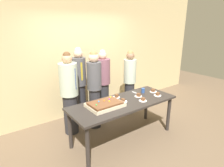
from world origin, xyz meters
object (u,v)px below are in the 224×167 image
Objects in this scene: plated_slice_near_right at (138,96)px; plated_slice_center_front at (143,100)px; drink_cup_nearest at (143,90)px; plated_slice_near_left at (153,91)px; person_far_right_suit at (94,89)px; person_striped_tie_right at (130,81)px; sheet_cake at (105,104)px; plated_slice_far_right at (158,95)px; person_green_shirt_behind at (69,93)px; plated_slice_center_back at (123,101)px; plated_slice_far_left at (116,97)px; person_serving_front at (103,83)px; person_left_edge_reaching at (80,84)px; party_table at (124,106)px; cake_server_utensil at (136,93)px.

plated_slice_center_front is at bearing -112.02° from plated_slice_near_right.
plated_slice_near_right is 1.50× the size of drink_cup_nearest.
plated_slice_center_front is at bearing -156.93° from plated_slice_near_left.
drink_cup_nearest is at bearing 71.63° from person_far_right_suit.
plated_slice_near_left is 0.09× the size of person_striped_tie_right.
person_striped_tie_right is (1.28, 0.80, 0.00)m from sheet_cake.
plated_slice_far_right is (0.35, -0.19, -0.00)m from plated_slice_near_right.
drink_cup_nearest is (1.05, 0.11, 0.01)m from sheet_cake.
person_green_shirt_behind reaches higher than sheet_cake.
plated_slice_center_front is at bearing -30.10° from plated_slice_center_back.
drink_cup_nearest is 0.73m from person_striped_tie_right.
person_green_shirt_behind is at bearing 153.66° from plated_slice_near_left.
plated_slice_far_left is 0.85m from plated_slice_far_right.
person_striped_tie_right is 0.95× the size of person_far_right_suit.
plated_slice_far_right is at bearing -12.62° from plated_slice_center_back.
person_serving_front is at bearing 114.51° from drink_cup_nearest.
plated_slice_near_left is 1.00× the size of plated_slice_far_right.
person_striped_tie_right is at bearing 32.17° from sheet_cake.
person_left_edge_reaching is at bearing 134.05° from drink_cup_nearest.
plated_slice_near_left is at bearing 63.25° from person_serving_front.
party_table is 1.24× the size of person_far_right_suit.
plated_slice_near_left is at bearing 0.53° from sheet_cake.
plated_slice_center_back is 0.55m from cake_server_utensil.
person_left_edge_reaching is (0.39, 0.32, 0.04)m from person_green_shirt_behind.
person_far_right_suit is (-0.70, 0.51, 0.10)m from cake_server_utensil.
person_green_shirt_behind is at bearing -84.89° from person_far_right_suit.
person_left_edge_reaching is at bearing -46.84° from person_striped_tie_right.
person_striped_tie_right is 0.93× the size of person_left_edge_reaching.
person_left_edge_reaching is (0.07, 1.12, 0.08)m from sheet_cake.
plated_slice_center_front is 1.00× the size of plated_slice_center_back.
plated_slice_near_right is 1.00× the size of plated_slice_center_back.
plated_slice_far_left is at bearing 86.89° from party_table.
plated_slice_far_right is 1.50× the size of drink_cup_nearest.
person_green_shirt_behind is 1.60m from person_striped_tie_right.
drink_cup_nearest reaches higher than plated_slice_far_left.
plated_slice_near_left is at bearing 56.27° from person_striped_tie_right.
plated_slice_near_left is 1.00× the size of plated_slice_near_right.
cake_server_utensil is (0.51, 0.21, -0.01)m from plated_slice_center_back.
plated_slice_center_back reaches higher than party_table.
person_far_right_suit reaches higher than plated_slice_near_left.
party_table is 0.43m from sheet_cake.
cake_server_utensil is (0.90, 0.19, -0.04)m from sheet_cake.
plated_slice_center_front reaches higher than party_table.
plated_slice_far_right is (1.16, -0.20, -0.02)m from sheet_cake.
plated_slice_center_front is at bearing 46.08° from person_far_right_suit.
person_green_shirt_behind is at bearing -46.83° from person_left_edge_reaching.
drink_cup_nearest is 1.40m from person_left_edge_reaching.
person_green_shirt_behind is at bearing 153.50° from drink_cup_nearest.
plated_slice_center_front is 0.09× the size of person_striped_tie_right.
plated_slice_near_right is 0.09× the size of person_left_edge_reaching.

